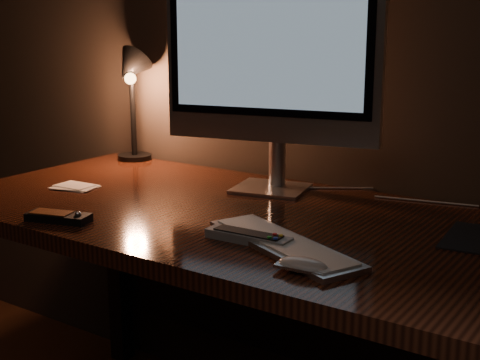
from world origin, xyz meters
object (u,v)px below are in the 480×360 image
Objects in this scene: media_remote at (59,217)px; tv_remote at (248,237)px; desk at (259,255)px; keyboard at (283,244)px; desk_lamp at (131,84)px; mouse at (303,267)px; monitor at (271,55)px.

tv_remote is (0.45, 0.12, 0.00)m from media_remote.
desk is 0.31m from tv_remote.
desk_lamp reaches higher than keyboard.
tv_remote is 0.51× the size of desk_lamp.
desk_lamp is at bearing 175.61° from keyboard.
keyboard reaches higher than desk.
desk is at bearing 115.63° from tv_remote.
media_remote is at bearing -130.96° from desk.
mouse is (0.31, -0.33, 0.14)m from desk.
desk is 0.78m from desk_lamp.
mouse is at bearing -47.25° from desk.
monitor is 0.57m from tv_remote.
desk is 0.52m from monitor.
tv_remote is at bearing -147.04° from keyboard.
keyboard is at bearing -50.41° from desk_lamp.
media_remote is (-0.63, -0.03, 0.00)m from mouse.
tv_remote is at bearing -62.16° from desk.
desk_lamp reaches higher than desk.
desk_lamp is at bearing 145.97° from tv_remote.
tv_remote is (-0.18, 0.09, 0.00)m from mouse.
monitor is at bearing 113.62° from tv_remote.
keyboard is 0.08m from tv_remote.
media_remote is 0.72m from desk_lamp.
media_remote is (-0.25, -0.52, -0.36)m from monitor.
mouse reaches higher than desk.
desk is at bearing -79.92° from monitor.
desk_lamp is (-0.64, 0.23, 0.38)m from desk.
mouse is 0.20m from tv_remote.
media_remote is at bearing 178.62° from mouse.
monitor is 0.68m from media_remote.
desk_lamp is at bearing 144.89° from mouse.
tv_remote is at bearing -76.58° from monitor.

